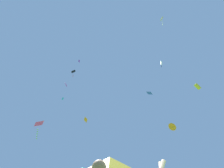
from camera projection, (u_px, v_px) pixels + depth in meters
canopy_tent_yellow at (110, 163)px, 11.51m from camera, size 3.04×3.04×3.26m
kite_cyan_box at (63, 99)px, 32.78m from camera, size 0.43×0.32×0.59m
kite_orange_diamond at (86, 120)px, 29.62m from camera, size 0.87×0.86×0.83m
kite_white_box at (161, 63)px, 30.81m from camera, size 0.44×0.52×1.68m
kite_magenta_delta at (66, 85)px, 22.45m from camera, size 0.66×1.03×0.93m
kite_orange_delta at (172, 127)px, 18.74m from camera, size 1.13×1.22×0.95m
kite_yellow_box at (197, 87)px, 22.42m from camera, size 1.02×0.67×1.04m
kite_black_box at (73, 72)px, 34.35m from camera, size 1.01×0.99×2.45m
kite_blue_diamond at (150, 93)px, 19.62m from camera, size 0.82×0.67×0.32m
kite_purple_diamond at (79, 61)px, 34.29m from camera, size 0.54×0.51×0.58m
kite_yellow_diamond at (161, 19)px, 26.11m from camera, size 0.82×0.87×2.29m
kite_magenta_diamond at (39, 124)px, 24.86m from camera, size 1.74×1.49×2.96m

